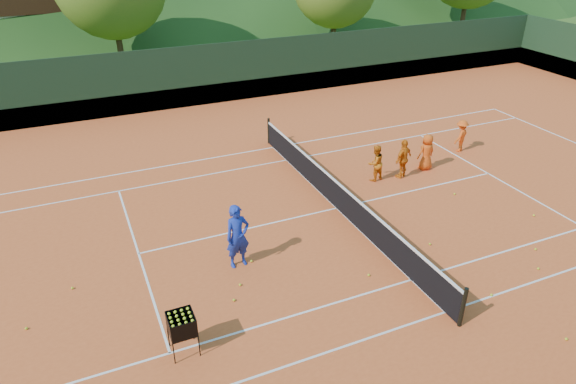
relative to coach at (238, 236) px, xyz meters
name	(u,v)px	position (x,y,z in m)	size (l,w,h in m)	color
ground	(337,209)	(3.94, 1.64, -0.94)	(400.00, 400.00, 0.00)	#305019
clay_court	(337,208)	(3.94, 1.64, -0.93)	(40.00, 24.00, 0.02)	#C84E20
coach	(238,236)	(0.00, 0.00, 0.00)	(0.67, 0.44, 1.84)	#192EA3
student_a	(375,163)	(6.17, 2.91, -0.25)	(0.65, 0.51, 1.34)	orange
student_b	(403,159)	(7.21, 2.70, -0.18)	(0.86, 0.36, 1.48)	orange
student_c	(427,152)	(8.41, 2.93, -0.23)	(0.68, 0.44, 1.38)	#E25214
student_d	(461,136)	(10.74, 3.76, -0.27)	(0.84, 0.49, 1.31)	#F25615
tennis_ball_0	(434,269)	(4.75, -2.36, -0.89)	(0.07, 0.07, 0.07)	#BCD623
tennis_ball_3	(369,275)	(2.99, -1.89, -0.89)	(0.07, 0.07, 0.07)	#BCD623
tennis_ball_5	(251,261)	(0.34, -0.04, -0.89)	(0.07, 0.07, 0.07)	#BCD623
tennis_ball_6	(234,300)	(-0.62, -1.40, -0.89)	(0.07, 0.07, 0.07)	#BCD623
tennis_ball_7	(566,339)	(5.84, -5.70, -0.89)	(0.07, 0.07, 0.07)	#BCD623
tennis_ball_11	(240,285)	(-0.28, -0.89, -0.89)	(0.07, 0.07, 0.07)	#BCD623
tennis_ball_13	(26,328)	(-5.35, -0.41, -0.89)	(0.07, 0.07, 0.07)	#BCD623
tennis_ball_14	(430,244)	(5.40, -1.35, -0.89)	(0.07, 0.07, 0.07)	#BCD623
tennis_ball_15	(538,269)	(7.35, -3.50, -0.89)	(0.07, 0.07, 0.07)	#BCD623
tennis_ball_16	(72,288)	(-4.28, 0.72, -0.89)	(0.07, 0.07, 0.07)	#BCD623
tennis_ball_18	(534,215)	(9.46, -1.35, -0.89)	(0.07, 0.07, 0.07)	#BCD623
tennis_ball_19	(536,249)	(8.01, -2.78, -0.89)	(0.07, 0.07, 0.07)	#BCD623
tennis_ball_20	(454,194)	(8.09, 0.81, -0.89)	(0.07, 0.07, 0.07)	#BCD623
tennis_ball_21	(491,295)	(5.40, -3.83, -0.89)	(0.07, 0.07, 0.07)	#BCD623
court_lines	(337,208)	(3.94, 1.64, -0.92)	(23.83, 11.03, 0.00)	white
tennis_net	(338,195)	(3.94, 1.64, -0.42)	(0.10, 12.07, 1.10)	black
perimeter_fence	(339,174)	(3.94, 1.64, 0.33)	(40.40, 24.24, 3.00)	black
ball_hopper	(182,325)	(-2.14, -2.54, -0.17)	(0.57, 0.57, 1.00)	black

